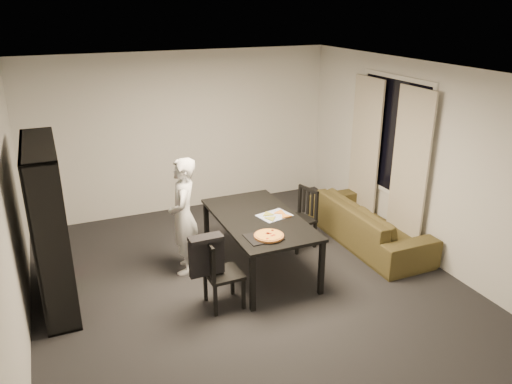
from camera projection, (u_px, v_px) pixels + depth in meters
name	position (u px, v px, depth m)	size (l,w,h in m)	color
room	(248.00, 187.00, 5.74)	(5.01, 5.51, 2.61)	black
window_pane	(393.00, 136.00, 7.10)	(0.02, 1.40, 1.60)	black
window_frame	(393.00, 136.00, 7.10)	(0.03, 1.52, 1.72)	white
curtain_left	(409.00, 171.00, 6.75)	(0.03, 0.70, 2.25)	#BBB39F
curtain_right	(365.00, 151.00, 7.64)	(0.03, 0.70, 2.25)	#BBB39F
bookshelf	(50.00, 225.00, 5.59)	(0.35, 1.50, 1.90)	black
dining_table	(259.00, 222.00, 6.34)	(0.98, 1.77, 0.74)	black
chair_left	(217.00, 269.00, 5.60)	(0.40, 0.40, 0.85)	black
chair_right	(303.00, 214.00, 7.06)	(0.49, 0.49, 0.86)	black
draped_jacket	(206.00, 254.00, 5.48)	(0.40, 0.17, 0.47)	black
person	(184.00, 216.00, 6.29)	(0.56, 0.37, 1.53)	silver
baking_tray	(264.00, 237.00, 5.78)	(0.40, 0.32, 0.01)	black
pepperoni_pizza	(269.00, 236.00, 5.77)	(0.35, 0.35, 0.03)	#97582B
kitchen_towel	(274.00, 216.00, 6.37)	(0.40, 0.30, 0.01)	silver
pizza_slices	(276.00, 215.00, 6.35)	(0.37, 0.31, 0.01)	gold
sofa	(369.00, 223.00, 7.19)	(2.10, 0.82, 0.61)	#393017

